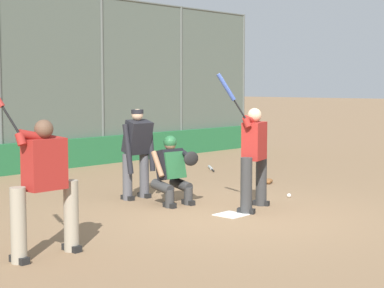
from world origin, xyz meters
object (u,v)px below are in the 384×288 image
object	(u,v)px
fielding_glove_on_dirt	(268,181)
baseball_loose	(289,195)
catcher_behind_plate	(173,169)
spare_bat_near_backstop	(211,168)
batter_on_deck	(44,182)
batter_at_plate	(254,154)
umpire_home	(137,151)

from	to	relation	value
fielding_glove_on_dirt	baseball_loose	xyz separation A→B (m)	(1.09, 1.26, -0.01)
catcher_behind_plate	spare_bat_near_backstop	xyz separation A→B (m)	(-3.92, -2.51, -0.58)
batter_on_deck	baseball_loose	world-z (taller)	batter_on_deck
batter_at_plate	fielding_glove_on_dirt	distance (m)	2.95
catcher_behind_plate	spare_bat_near_backstop	distance (m)	4.70
fielding_glove_on_dirt	baseball_loose	distance (m)	1.66
umpire_home	fielding_glove_on_dirt	bearing A→B (deg)	172.82
batter_at_plate	catcher_behind_plate	bearing A→B (deg)	-82.35
baseball_loose	batter_on_deck	bearing A→B (deg)	1.20
batter_on_deck	catcher_behind_plate	bearing A→B (deg)	-159.88
batter_at_plate	spare_bat_near_backstop	distance (m)	5.11
fielding_glove_on_dirt	spare_bat_near_backstop	bearing A→B (deg)	-111.16
batter_at_plate	umpire_home	world-z (taller)	batter_at_plate
umpire_home	spare_bat_near_backstop	bearing A→B (deg)	-151.98
spare_bat_near_backstop	fielding_glove_on_dirt	world-z (taller)	fielding_glove_on_dirt
batter_on_deck	spare_bat_near_backstop	xyz separation A→B (m)	(-7.35, -3.70, -0.86)
umpire_home	spare_bat_near_backstop	xyz separation A→B (m)	(-3.95, -1.65, -0.83)
baseball_loose	batter_at_plate	bearing A→B (deg)	8.09
batter_on_deck	spare_bat_near_backstop	distance (m)	8.27
catcher_behind_plate	umpire_home	bearing A→B (deg)	-80.29
umpire_home	spare_bat_near_backstop	size ratio (longest dim) A/B	2.41
catcher_behind_plate	fielding_glove_on_dirt	size ratio (longest dim) A/B	4.10
umpire_home	baseball_loose	bearing A→B (deg)	140.73
batter_at_plate	spare_bat_near_backstop	xyz separation A→B (m)	(-3.33, -3.77, -0.88)
baseball_loose	spare_bat_near_backstop	bearing A→B (deg)	-119.05
batter_at_plate	batter_on_deck	bearing A→B (deg)	-18.79
batter_on_deck	baseball_loose	distance (m)	5.42
batter_at_plate	spare_bat_near_backstop	size ratio (longest dim) A/B	3.32
baseball_loose	umpire_home	bearing A→B (deg)	-44.58
catcher_behind_plate	baseball_loose	size ratio (longest dim) A/B	16.01
fielding_glove_on_dirt	batter_on_deck	bearing A→B (deg)	11.98
catcher_behind_plate	baseball_loose	world-z (taller)	catcher_behind_plate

